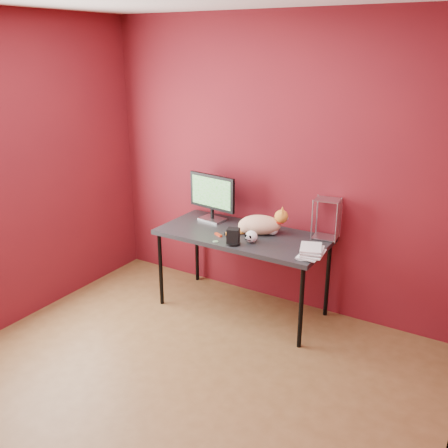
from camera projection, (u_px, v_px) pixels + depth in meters
The scene contains 11 objects.
room at pixel (155, 199), 2.98m from camera, with size 3.52×3.52×2.61m.
desk at pixel (243, 239), 4.41m from camera, with size 1.50×0.70×0.75m.
monitor at pixel (212, 195), 4.65m from camera, with size 0.51×0.19×0.44m.
cat at pixel (260, 224), 4.35m from camera, with size 0.48×0.36×0.25m.
skull_mug at pixel (251, 237), 4.17m from camera, with size 0.11×0.11×0.10m.
speaker at pixel (233, 237), 4.13m from camera, with size 0.12×0.12×0.14m.
book_stack at pixel (305, 201), 3.80m from camera, with size 0.23×0.26×0.89m.
wire_rack at pixel (326, 219), 4.23m from camera, with size 0.22×0.19×0.35m.
pocket_knife at pixel (218, 235), 4.34m from camera, with size 0.09×0.02×0.02m, color #AF270D.
black_gadget at pixel (228, 234), 4.34m from camera, with size 0.06×0.03×0.03m, color black.
washer at pixel (215, 242), 4.21m from camera, with size 0.05×0.05×0.00m, color #A1A1A5.
Camera 1 is at (1.83, -2.23, 2.31)m, focal length 40.00 mm.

